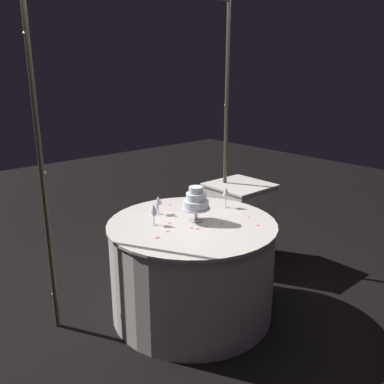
{
  "coord_description": "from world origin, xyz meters",
  "views": [
    {
      "loc": [
        -1.96,
        -2.21,
        1.91
      ],
      "look_at": [
        0.0,
        0.0,
        1.02
      ],
      "focal_mm": 38.63,
      "sensor_mm": 36.0,
      "label": 1
    }
  ],
  "objects_px": {
    "main_table": "(192,268)",
    "tiered_cake": "(196,201)",
    "side_table": "(238,223)",
    "wine_glass_2": "(226,192)",
    "wine_glass_0": "(154,210)",
    "decorative_arch": "(148,111)",
    "cake_knife": "(155,210)",
    "wine_glass_1": "(158,201)"
  },
  "relations": [
    {
      "from": "decorative_arch",
      "to": "cake_knife",
      "type": "relative_size",
      "value": 10.68
    },
    {
      "from": "decorative_arch",
      "to": "wine_glass_2",
      "type": "relative_size",
      "value": 13.78
    },
    {
      "from": "main_table",
      "to": "tiered_cake",
      "type": "height_order",
      "value": "tiered_cake"
    },
    {
      "from": "decorative_arch",
      "to": "cake_knife",
      "type": "distance_m",
      "value": 0.81
    },
    {
      "from": "wine_glass_1",
      "to": "cake_knife",
      "type": "relative_size",
      "value": 0.65
    },
    {
      "from": "main_table",
      "to": "wine_glass_0",
      "type": "bearing_deg",
      "value": 148.31
    },
    {
      "from": "main_table",
      "to": "tiered_cake",
      "type": "xyz_separation_m",
      "value": [
        0.05,
        0.01,
        0.55
      ]
    },
    {
      "from": "decorative_arch",
      "to": "main_table",
      "type": "xyz_separation_m",
      "value": [
        0.0,
        -0.53,
        -1.18
      ]
    },
    {
      "from": "main_table",
      "to": "wine_glass_1",
      "type": "distance_m",
      "value": 0.6
    },
    {
      "from": "cake_knife",
      "to": "main_table",
      "type": "bearing_deg",
      "value": -83.12
    },
    {
      "from": "wine_glass_0",
      "to": "wine_glass_2",
      "type": "height_order",
      "value": "wine_glass_2"
    },
    {
      "from": "decorative_arch",
      "to": "side_table",
      "type": "xyz_separation_m",
      "value": [
        0.98,
        -0.13,
        -1.16
      ]
    },
    {
      "from": "decorative_arch",
      "to": "wine_glass_1",
      "type": "xyz_separation_m",
      "value": [
        -0.08,
        -0.21,
        -0.69
      ]
    },
    {
      "from": "cake_knife",
      "to": "decorative_arch",
      "type": "bearing_deg",
      "value": 67.96
    },
    {
      "from": "side_table",
      "to": "wine_glass_2",
      "type": "height_order",
      "value": "wine_glass_2"
    },
    {
      "from": "decorative_arch",
      "to": "main_table",
      "type": "relative_size",
      "value": 1.92
    },
    {
      "from": "wine_glass_1",
      "to": "wine_glass_2",
      "type": "distance_m",
      "value": 0.58
    },
    {
      "from": "side_table",
      "to": "wine_glass_1",
      "type": "height_order",
      "value": "wine_glass_1"
    },
    {
      "from": "main_table",
      "to": "wine_glass_0",
      "type": "xyz_separation_m",
      "value": [
        -0.25,
        0.15,
        0.51
      ]
    },
    {
      "from": "side_table",
      "to": "tiered_cake",
      "type": "relative_size",
      "value": 2.96
    },
    {
      "from": "wine_glass_2",
      "to": "main_table",
      "type": "bearing_deg",
      "value": -169.93
    },
    {
      "from": "main_table",
      "to": "wine_glass_1",
      "type": "xyz_separation_m",
      "value": [
        -0.08,
        0.32,
        0.5
      ]
    },
    {
      "from": "side_table",
      "to": "tiered_cake",
      "type": "distance_m",
      "value": 1.14
    },
    {
      "from": "decorative_arch",
      "to": "tiered_cake",
      "type": "height_order",
      "value": "decorative_arch"
    },
    {
      "from": "wine_glass_0",
      "to": "wine_glass_2",
      "type": "relative_size",
      "value": 0.92
    },
    {
      "from": "main_table",
      "to": "side_table",
      "type": "bearing_deg",
      "value": 22.1
    },
    {
      "from": "tiered_cake",
      "to": "wine_glass_0",
      "type": "height_order",
      "value": "tiered_cake"
    },
    {
      "from": "tiered_cake",
      "to": "wine_glass_2",
      "type": "relative_size",
      "value": 1.51
    },
    {
      "from": "decorative_arch",
      "to": "side_table",
      "type": "bearing_deg",
      "value": -7.79
    },
    {
      "from": "main_table",
      "to": "cake_knife",
      "type": "relative_size",
      "value": 5.56
    },
    {
      "from": "decorative_arch",
      "to": "wine_glass_1",
      "type": "height_order",
      "value": "decorative_arch"
    },
    {
      "from": "main_table",
      "to": "side_table",
      "type": "relative_size",
      "value": 1.6
    },
    {
      "from": "tiered_cake",
      "to": "side_table",
      "type": "bearing_deg",
      "value": 22.75
    },
    {
      "from": "main_table",
      "to": "wine_glass_0",
      "type": "distance_m",
      "value": 0.58
    },
    {
      "from": "wine_glass_0",
      "to": "cake_knife",
      "type": "relative_size",
      "value": 0.71
    },
    {
      "from": "wine_glass_2",
      "to": "cake_knife",
      "type": "xyz_separation_m",
      "value": [
        -0.5,
        0.33,
        -0.13
      ]
    },
    {
      "from": "tiered_cake",
      "to": "wine_glass_1",
      "type": "bearing_deg",
      "value": 111.69
    },
    {
      "from": "wine_glass_0",
      "to": "wine_glass_1",
      "type": "bearing_deg",
      "value": 44.76
    },
    {
      "from": "wine_glass_1",
      "to": "main_table",
      "type": "bearing_deg",
      "value": -76.25
    },
    {
      "from": "tiered_cake",
      "to": "wine_glass_0",
      "type": "xyz_separation_m",
      "value": [
        -0.29,
        0.15,
        -0.04
      ]
    },
    {
      "from": "side_table",
      "to": "cake_knife",
      "type": "distance_m",
      "value": 1.09
    },
    {
      "from": "wine_glass_0",
      "to": "tiered_cake",
      "type": "bearing_deg",
      "value": -26.47
    }
  ]
}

